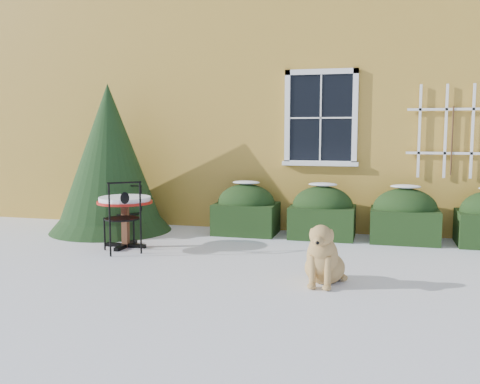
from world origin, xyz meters
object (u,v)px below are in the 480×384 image
(evergreen_shrub, at_px, (110,172))
(patio_chair_near, at_px, (123,217))
(dog, at_px, (323,259))
(patio_chair_far, at_px, (128,212))
(bistro_table, at_px, (125,205))

(evergreen_shrub, height_order, patio_chair_near, evergreen_shrub)
(evergreen_shrub, xyz_separation_m, dog, (3.99, -2.41, -0.74))
(evergreen_shrub, relative_size, dog, 3.15)
(patio_chair_near, xyz_separation_m, patio_chair_far, (-0.45, 1.07, -0.10))
(evergreen_shrub, xyz_separation_m, patio_chair_far, (0.56, -0.45, -0.61))
(evergreen_shrub, bearing_deg, patio_chair_near, -56.28)
(patio_chair_far, distance_m, dog, 3.95)
(evergreen_shrub, height_order, bistro_table, evergreen_shrub)
(evergreen_shrub, bearing_deg, dog, -31.20)
(patio_chair_far, bearing_deg, evergreen_shrub, 137.35)
(patio_chair_near, bearing_deg, bistro_table, -107.73)
(evergreen_shrub, distance_m, patio_chair_far, 0.94)
(patio_chair_far, xyz_separation_m, dog, (3.42, -1.97, -0.13))
(evergreen_shrub, distance_m, bistro_table, 1.52)
(evergreen_shrub, bearing_deg, bistro_table, -53.28)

